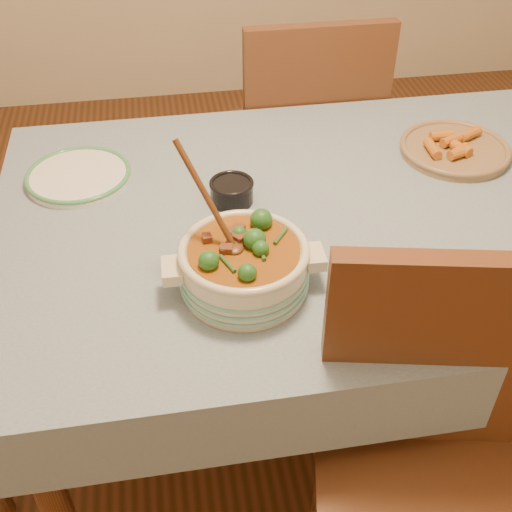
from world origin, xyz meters
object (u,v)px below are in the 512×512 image
(stew_casserole, at_px, (244,263))
(white_plate, at_px, (78,176))
(chair_far, at_px, (306,136))
(chair_near, at_px, (438,470))
(dining_table, at_px, (337,237))
(fried_plate, at_px, (455,148))
(condiment_bowl, at_px, (232,190))

(stew_casserole, bearing_deg, white_plate, 127.31)
(stew_casserole, relative_size, chair_far, 0.34)
(chair_near, bearing_deg, chair_far, 100.27)
(dining_table, height_order, chair_near, chair_near)
(stew_casserole, bearing_deg, chair_far, 69.24)
(white_plate, xyz_separation_m, chair_near, (0.68, -0.84, -0.20))
(chair_near, bearing_deg, fried_plate, 79.64)
(stew_casserole, bearing_deg, fried_plate, 34.09)
(white_plate, xyz_separation_m, chair_far, (0.72, 0.46, -0.21))
(stew_casserole, distance_m, chair_far, 1.03)
(white_plate, bearing_deg, stew_casserole, -52.69)
(dining_table, xyz_separation_m, condiment_bowl, (-0.26, 0.07, 0.12))
(dining_table, height_order, chair_far, chair_far)
(condiment_bowl, height_order, chair_near, chair_near)
(dining_table, distance_m, chair_far, 0.70)
(chair_near, bearing_deg, white_plate, 140.76)
(condiment_bowl, xyz_separation_m, chair_far, (0.34, 0.62, -0.23))
(chair_far, bearing_deg, white_plate, 32.75)
(dining_table, xyz_separation_m, white_plate, (-0.64, 0.23, 0.10))
(chair_near, bearing_deg, condiment_bowl, 125.74)
(white_plate, height_order, chair_near, chair_near)
(white_plate, relative_size, chair_far, 0.32)
(dining_table, relative_size, fried_plate, 5.62)
(white_plate, bearing_deg, dining_table, -19.77)
(dining_table, height_order, white_plate, white_plate)
(stew_casserole, distance_m, white_plate, 0.60)
(fried_plate, xyz_separation_m, chair_far, (-0.29, 0.50, -0.21))
(white_plate, height_order, fried_plate, fried_plate)
(dining_table, distance_m, white_plate, 0.68)
(stew_casserole, relative_size, condiment_bowl, 2.71)
(dining_table, height_order, stew_casserole, stew_casserole)
(fried_plate, relative_size, chair_far, 0.30)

